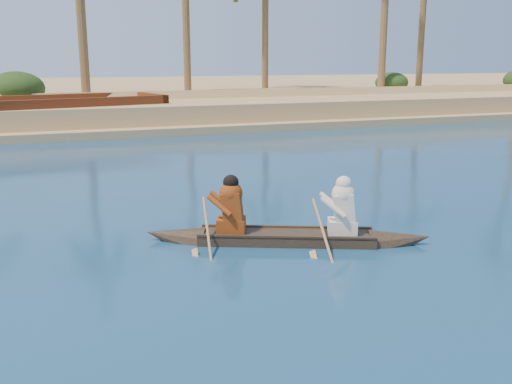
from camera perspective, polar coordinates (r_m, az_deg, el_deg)
name	(u,v)px	position (r m, az deg, el deg)	size (l,w,h in m)	color
sandy_embankment	(177,94)	(52.34, -7.92, 9.73)	(150.00, 51.00, 1.50)	tan
shrub_cluster	(231,96)	(37.51, -2.48, 9.59)	(100.00, 6.00, 2.40)	#223714
canoe	(286,228)	(11.08, 3.06, -3.60)	(5.36, 2.93, 1.53)	#3E3022
barge_mid	(37,118)	(29.79, -21.08, 6.89)	(12.76, 6.60, 2.03)	maroon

